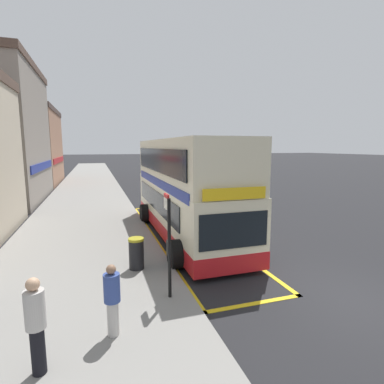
{
  "coord_description": "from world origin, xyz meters",
  "views": [
    {
      "loc": [
        -6.34,
        -5.8,
        4.09
      ],
      "look_at": [
        -1.74,
        8.4,
        1.83
      ],
      "focal_mm": 28.1,
      "sensor_mm": 36.0,
      "label": 1
    }
  ],
  "objects_px": {
    "bus_stop_sign": "(169,238)",
    "double_decker_bus": "(185,191)",
    "litter_bin": "(136,253)",
    "parked_car_teal_ahead": "(176,169)",
    "pedestrian_waiting_near_sign": "(112,298)",
    "parked_car_white_across": "(229,184)",
    "pedestrian_further_back": "(36,322)"
  },
  "relations": [
    {
      "from": "litter_bin",
      "to": "parked_car_white_across",
      "type": "bearing_deg",
      "value": 55.41
    },
    {
      "from": "parked_car_white_across",
      "to": "bus_stop_sign",
      "type": "bearing_deg",
      "value": -121.25
    },
    {
      "from": "parked_car_teal_ahead",
      "to": "double_decker_bus",
      "type": "bearing_deg",
      "value": 75.28
    },
    {
      "from": "parked_car_white_across",
      "to": "litter_bin",
      "type": "xyz_separation_m",
      "value": [
        -10.06,
        -14.59,
        -0.14
      ]
    },
    {
      "from": "pedestrian_waiting_near_sign",
      "to": "pedestrian_further_back",
      "type": "distance_m",
      "value": 1.5
    },
    {
      "from": "bus_stop_sign",
      "to": "pedestrian_further_back",
      "type": "distance_m",
      "value": 3.53
    },
    {
      "from": "parked_car_teal_ahead",
      "to": "pedestrian_waiting_near_sign",
      "type": "xyz_separation_m",
      "value": [
        -11.07,
        -36.43,
        0.18
      ]
    },
    {
      "from": "double_decker_bus",
      "to": "bus_stop_sign",
      "type": "distance_m",
      "value": 6.12
    },
    {
      "from": "bus_stop_sign",
      "to": "litter_bin",
      "type": "height_order",
      "value": "bus_stop_sign"
    },
    {
      "from": "litter_bin",
      "to": "parked_car_teal_ahead",
      "type": "bearing_deg",
      "value": 72.96
    },
    {
      "from": "double_decker_bus",
      "to": "parked_car_teal_ahead",
      "type": "bearing_deg",
      "value": 75.86
    },
    {
      "from": "pedestrian_waiting_near_sign",
      "to": "litter_bin",
      "type": "relative_size",
      "value": 1.52
    },
    {
      "from": "litter_bin",
      "to": "double_decker_bus",
      "type": "bearing_deg",
      "value": 53.23
    },
    {
      "from": "bus_stop_sign",
      "to": "pedestrian_waiting_near_sign",
      "type": "relative_size",
      "value": 1.75
    },
    {
      "from": "parked_car_teal_ahead",
      "to": "litter_bin",
      "type": "distance_m",
      "value": 34.57
    },
    {
      "from": "pedestrian_waiting_near_sign",
      "to": "pedestrian_further_back",
      "type": "bearing_deg",
      "value": -151.21
    },
    {
      "from": "bus_stop_sign",
      "to": "litter_bin",
      "type": "distance_m",
      "value": 2.42
    },
    {
      "from": "bus_stop_sign",
      "to": "parked_car_white_across",
      "type": "relative_size",
      "value": 0.65
    },
    {
      "from": "double_decker_bus",
      "to": "pedestrian_further_back",
      "type": "xyz_separation_m",
      "value": [
        -4.97,
        -7.74,
        -0.96
      ]
    },
    {
      "from": "double_decker_bus",
      "to": "parked_car_white_across",
      "type": "height_order",
      "value": "double_decker_bus"
    },
    {
      "from": "double_decker_bus",
      "to": "parked_car_teal_ahead",
      "type": "relative_size",
      "value": 2.48
    },
    {
      "from": "parked_car_teal_ahead",
      "to": "parked_car_white_across",
      "type": "distance_m",
      "value": 18.47
    },
    {
      "from": "parked_car_white_across",
      "to": "pedestrian_further_back",
      "type": "distance_m",
      "value": 22.37
    },
    {
      "from": "pedestrian_waiting_near_sign",
      "to": "litter_bin",
      "type": "height_order",
      "value": "pedestrian_waiting_near_sign"
    },
    {
      "from": "bus_stop_sign",
      "to": "parked_car_white_across",
      "type": "xyz_separation_m",
      "value": [
        9.47,
        16.67,
        -0.94
      ]
    },
    {
      "from": "double_decker_bus",
      "to": "litter_bin",
      "type": "relative_size",
      "value": 10.14
    },
    {
      "from": "parked_car_white_across",
      "to": "pedestrian_waiting_near_sign",
      "type": "height_order",
      "value": "pedestrian_waiting_near_sign"
    },
    {
      "from": "bus_stop_sign",
      "to": "double_decker_bus",
      "type": "bearing_deg",
      "value": 69.53
    },
    {
      "from": "double_decker_bus",
      "to": "pedestrian_waiting_near_sign",
      "type": "distance_m",
      "value": 8.0
    },
    {
      "from": "double_decker_bus",
      "to": "bus_stop_sign",
      "type": "xyz_separation_m",
      "value": [
        -2.14,
        -5.73,
        -0.32
      ]
    },
    {
      "from": "parked_car_teal_ahead",
      "to": "pedestrian_waiting_near_sign",
      "type": "relative_size",
      "value": 2.69
    },
    {
      "from": "bus_stop_sign",
      "to": "pedestrian_further_back",
      "type": "xyz_separation_m",
      "value": [
        -2.83,
        -2.01,
        -0.63
      ]
    }
  ]
}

